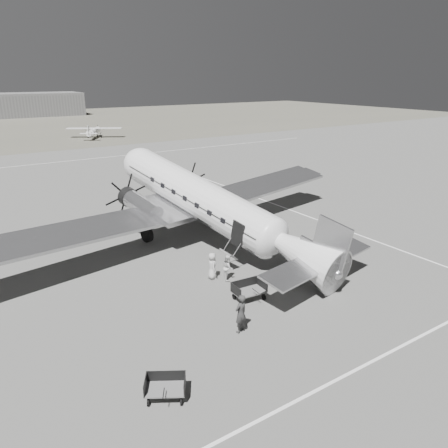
% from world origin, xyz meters
% --- Properties ---
extents(ground, '(260.00, 260.00, 0.00)m').
position_xyz_m(ground, '(0.00, 0.00, 0.00)').
color(ground, slate).
rests_on(ground, ground).
extents(taxi_line_near, '(60.00, 0.15, 0.01)m').
position_xyz_m(taxi_line_near, '(0.00, -14.00, 0.01)').
color(taxi_line_near, white).
rests_on(taxi_line_near, ground).
extents(taxi_line_right, '(0.15, 80.00, 0.01)m').
position_xyz_m(taxi_line_right, '(12.00, 0.00, 0.01)').
color(taxi_line_right, white).
rests_on(taxi_line_right, ground).
extents(taxi_line_horizon, '(90.00, 0.15, 0.01)m').
position_xyz_m(taxi_line_horizon, '(0.00, 40.00, 0.01)').
color(taxi_line_horizon, white).
rests_on(taxi_line_horizon, ground).
extents(grass_infield, '(260.00, 90.00, 0.01)m').
position_xyz_m(grass_infield, '(0.00, 95.00, 0.00)').
color(grass_infield, '#5C594E').
rests_on(grass_infield, ground).
extents(hangar_main, '(42.00, 14.00, 6.60)m').
position_xyz_m(hangar_main, '(5.00, 120.00, 3.30)').
color(hangar_main, slate).
rests_on(hangar_main, ground).
extents(dc3_airliner, '(34.74, 27.07, 5.96)m').
position_xyz_m(dc3_airliner, '(1.27, 1.29, 2.98)').
color(dc3_airliner, '#ACACAE').
rests_on(dc3_airliner, ground).
extents(light_plane_right, '(13.47, 12.76, 2.20)m').
position_xyz_m(light_plane_right, '(12.17, 61.63, 1.10)').
color(light_plane_right, white).
rests_on(light_plane_right, ground).
extents(baggage_cart_near, '(1.91, 1.42, 1.03)m').
position_xyz_m(baggage_cart_near, '(-1.05, -6.70, 0.51)').
color(baggage_cart_near, slate).
rests_on(baggage_cart_near, ground).
extents(baggage_cart_far, '(1.95, 1.79, 0.90)m').
position_xyz_m(baggage_cart_far, '(-8.26, -11.17, 0.45)').
color(baggage_cart_far, slate).
rests_on(baggage_cart_far, ground).
extents(ground_crew, '(0.79, 0.60, 1.94)m').
position_xyz_m(ground_crew, '(-3.26, -9.02, 0.97)').
color(ground_crew, '#303030').
rests_on(ground_crew, ground).
extents(ramp_agent, '(0.89, 0.95, 1.56)m').
position_xyz_m(ramp_agent, '(-0.63, -4.02, 0.78)').
color(ramp_agent, silver).
rests_on(ramp_agent, ground).
extents(passenger, '(0.72, 0.91, 1.63)m').
position_xyz_m(passenger, '(-1.35, -3.40, 0.82)').
color(passenger, '#B8B8B6').
rests_on(passenger, ground).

